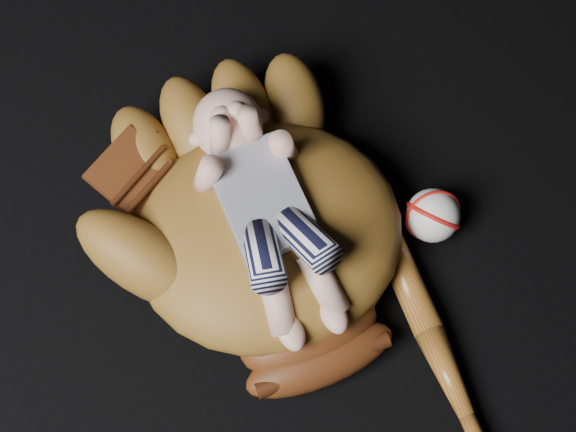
# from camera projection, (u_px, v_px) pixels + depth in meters

# --- Properties ---
(baseball_glove) EXTENTS (0.56, 0.61, 0.16)m
(baseball_glove) POSITION_uv_depth(u_px,v_px,m) (268.00, 228.00, 1.18)
(baseball_glove) COLOR brown
(baseball_glove) RESTS_ON ground
(newborn_baby) EXTENTS (0.25, 0.39, 0.15)m
(newborn_baby) POSITION_uv_depth(u_px,v_px,m) (270.00, 215.00, 1.13)
(newborn_baby) COLOR #E2A791
(newborn_baby) RESTS_ON baseball_glove
(baseball_bat) EXTENTS (0.12, 0.45, 0.04)m
(baseball_bat) POSITION_uv_depth(u_px,v_px,m) (437.00, 349.00, 1.17)
(baseball_bat) COLOR brown
(baseball_bat) RESTS_ON ground
(baseball) EXTENTS (0.10, 0.10, 0.08)m
(baseball) POSITION_uv_depth(u_px,v_px,m) (433.00, 215.00, 1.23)
(baseball) COLOR white
(baseball) RESTS_ON ground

